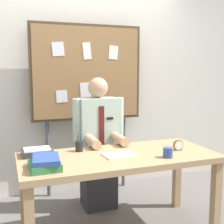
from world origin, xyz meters
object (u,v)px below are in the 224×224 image
at_px(coffee_mug, 168,152).
at_px(desk, 119,165).
at_px(book_stack, 45,163).
at_px(pen_holder, 79,146).
at_px(person, 99,148).
at_px(bulletin_board, 87,75).
at_px(open_notebook, 119,155).
at_px(desk_clock, 178,146).
at_px(paper_tray, 37,152).

bearing_deg(coffee_mug, desk, 148.85).
xyz_separation_m(book_stack, coffee_mug, (1.00, -0.05, -0.00)).
bearing_deg(pen_holder, book_stack, -132.28).
relative_size(person, coffee_mug, 16.32).
height_order(person, bulletin_board, bulletin_board).
height_order(bulletin_board, pen_holder, bulletin_board).
relative_size(desk, coffee_mug, 19.93).
bearing_deg(bulletin_board, desk, -89.99).
relative_size(person, open_notebook, 5.26).
xyz_separation_m(desk, desk_clock, (0.56, -0.05, 0.13)).
relative_size(bulletin_board, book_stack, 6.78).
distance_m(book_stack, desk_clock, 1.21).
bearing_deg(paper_tray, open_notebook, -20.99).
bearing_deg(desk, open_notebook, -120.92).
relative_size(pen_holder, paper_tray, 0.62).
distance_m(desk_clock, coffee_mug, 0.26).
relative_size(coffee_mug, pen_holder, 0.53).
bearing_deg(desk, bulletin_board, 90.01).
bearing_deg(coffee_mug, desk_clock, 38.77).
bearing_deg(paper_tray, desk_clock, -12.92).
height_order(bulletin_board, desk_clock, bulletin_board).
relative_size(bulletin_board, pen_holder, 12.39).
bearing_deg(coffee_mug, pen_holder, 145.86).
distance_m(desk, person, 0.60).
relative_size(person, book_stack, 4.75).
height_order(pen_holder, paper_tray, pen_holder).
height_order(open_notebook, coffee_mug, coffee_mug).
bearing_deg(book_stack, coffee_mug, -3.11).
bearing_deg(paper_tray, person, 28.57).
xyz_separation_m(desk, open_notebook, (-0.01, -0.02, 0.10)).
bearing_deg(open_notebook, paper_tray, 159.01).
distance_m(person, pen_holder, 0.49).
relative_size(desk, person, 1.22).
bearing_deg(open_notebook, person, 88.89).
distance_m(desk_clock, paper_tray, 1.26).
xyz_separation_m(person, open_notebook, (-0.01, -0.62, 0.10)).
bearing_deg(desk_clock, desk, 174.93).
bearing_deg(person, desk, -90.00).
xyz_separation_m(desk, bulletin_board, (-0.00, 1.02, 0.76)).
height_order(book_stack, paper_tray, book_stack).
distance_m(bulletin_board, coffee_mug, 1.43).
height_order(person, desk_clock, person).
bearing_deg(pen_holder, desk, -37.44).
distance_m(bulletin_board, book_stack, 1.48).
bearing_deg(bulletin_board, open_notebook, -90.65).
bearing_deg(person, bulletin_board, 90.03).
bearing_deg(bulletin_board, coffee_mug, -73.97).
bearing_deg(bulletin_board, pen_holder, -110.65).
relative_size(book_stack, pen_holder, 1.83).
bearing_deg(person, desk_clock, -49.15).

